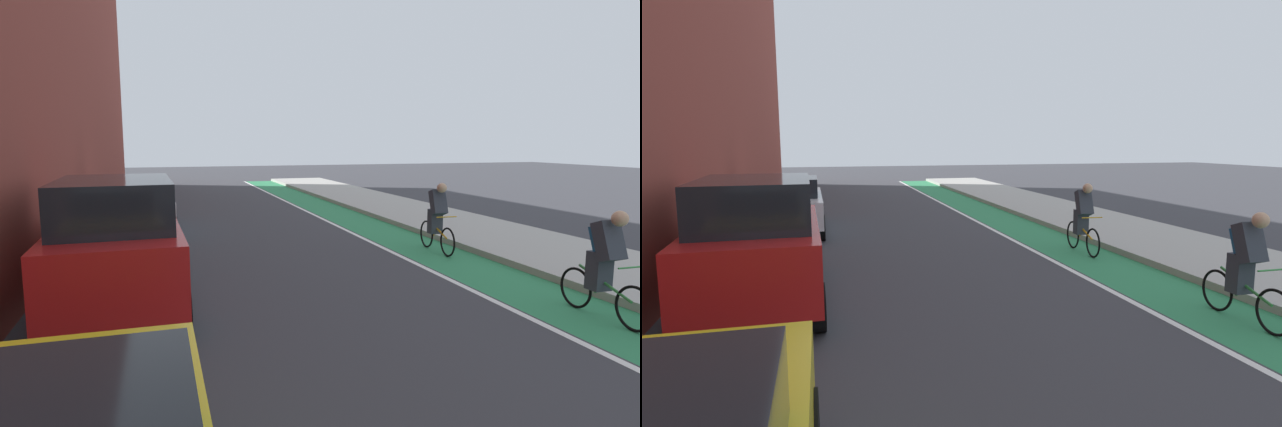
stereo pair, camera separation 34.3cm
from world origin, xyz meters
TOP-DOWN VIEW (x-y plane):
  - ground_plane at (0.00, 14.59)m, footprint 81.78×81.78m
  - bike_lane_paint at (3.42, 16.59)m, footprint 1.60×37.17m
  - lane_divider_stripe at (2.52, 16.59)m, footprint 0.12×37.17m
  - sidewalk_right at (5.85, 16.59)m, footprint 3.26×37.17m
  - building_facade_left at (-6.02, 16.59)m, footprint 3.00×37.17m
  - parked_suv_red at (-3.17, 10.96)m, footprint 1.98×4.30m
  - parked_sedan_white at (-3.17, 17.77)m, footprint 2.04×4.64m
  - cyclist_mid at (3.50, 8.31)m, footprint 0.48×1.68m
  - cyclist_trailing at (3.52, 13.05)m, footprint 0.48×1.70m

SIDE VIEW (x-z plane):
  - ground_plane at x=0.00m, z-range 0.00..0.00m
  - bike_lane_paint at x=3.42m, z-range 0.00..0.00m
  - lane_divider_stripe at x=2.52m, z-range 0.00..0.00m
  - sidewalk_right at x=5.85m, z-range 0.00..0.14m
  - parked_sedan_white at x=-3.17m, z-range 0.02..1.55m
  - cyclist_trailing at x=3.52m, z-range 0.00..1.61m
  - cyclist_mid at x=3.50m, z-range 0.05..1.64m
  - parked_suv_red at x=-3.17m, z-range 0.02..2.00m
  - building_facade_left at x=-6.02m, z-range 0.00..11.05m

